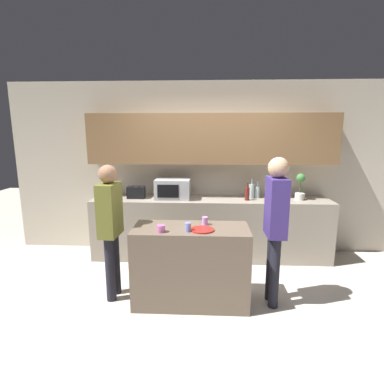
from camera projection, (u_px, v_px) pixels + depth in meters
ground_plane at (211, 305)px, 3.38m from camera, size 14.00×14.00×0.00m
back_wall at (211, 157)px, 4.71m from camera, size 6.40×0.40×2.70m
back_counter at (210, 228)px, 4.65m from camera, size 3.60×0.62×0.93m
kitchen_island at (191, 265)px, 3.39m from camera, size 1.28×0.56×0.89m
microwave at (173, 189)px, 4.55m from camera, size 0.52×0.39×0.30m
toaster at (136, 192)px, 4.58m from camera, size 0.26×0.16×0.18m
potted_plant at (300, 187)px, 4.45m from camera, size 0.14×0.14×0.39m
bottle_0 at (247, 194)px, 4.44m from camera, size 0.07×0.07×0.26m
bottle_1 at (251, 191)px, 4.57m from camera, size 0.08×0.08×0.30m
bottle_2 at (257, 192)px, 4.60m from camera, size 0.08×0.08×0.25m
plate_on_island at (202, 230)px, 3.20m from camera, size 0.26×0.26×0.01m
cup_0 at (161, 229)px, 3.14m from camera, size 0.09×0.09×0.08m
cup_1 at (205, 221)px, 3.39m from camera, size 0.07×0.07×0.09m
cup_2 at (188, 227)px, 3.16m from camera, size 0.07×0.07×0.10m
person_left at (276, 219)px, 3.25m from camera, size 0.22×0.34×1.67m
person_center at (110, 221)px, 3.40m from camera, size 0.21×0.35×1.57m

